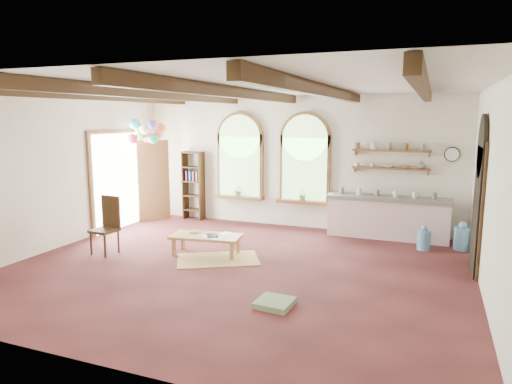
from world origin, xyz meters
The scene contains 27 objects.
floor centered at (0.00, 0.00, 0.00)m, with size 8.00×8.00×0.00m, color maroon.
ceiling_beams centered at (0.00, 0.00, 3.10)m, with size 6.20×6.80×0.18m, color #3B2713, non-canonical shape.
window_left centered at (-1.40, 3.43, 1.63)m, with size 1.30×0.28×2.20m.
window_right centered at (0.30, 3.43, 1.63)m, with size 1.30×0.28×2.20m.
left_doorway centered at (-3.95, 1.80, 1.15)m, with size 0.10×1.90×2.50m, color brown.
right_doorway centered at (3.95, 1.50, 1.10)m, with size 0.10×1.30×2.40m, color black.
kitchen_counter centered at (2.30, 3.20, 0.48)m, with size 2.68×0.62×0.94m.
wall_shelf_lower centered at (2.30, 3.38, 1.55)m, with size 1.70×0.24×0.04m, color brown.
wall_shelf_upper centered at (2.30, 3.38, 1.95)m, with size 1.70×0.24×0.04m, color brown.
wall_clock centered at (3.55, 3.45, 1.90)m, with size 0.32×0.32×0.04m, color black.
bookshelf centered at (-2.70, 3.32, 0.90)m, with size 0.53×0.32×1.80m.
coffee_table centered at (-0.90, 0.58, 0.35)m, with size 1.45×0.82×0.39m.
side_chair centered at (-2.80, -0.09, 0.33)m, with size 0.50×0.50×1.14m.
floor_mat centered at (-0.53, 0.35, 0.01)m, with size 1.53×0.94×0.02m, color tan.
floor_cushion centered at (1.18, -1.29, 0.04)m, with size 0.50×0.50×0.09m, color #708A5F.
water_jug_a centered at (3.10, 2.50, 0.22)m, with size 0.26×0.26×0.51m.
water_jug_b centered at (3.82, 2.77, 0.26)m, with size 0.31×0.31×0.59m.
balloon_cluster centered at (-3.40, 2.30, 2.35)m, with size 0.87×0.87×1.16m.
table_book centered at (-1.30, 0.70, 0.40)m, with size 0.18×0.26×0.02m, color olive.
tablet centered at (-0.78, 0.60, 0.40)m, with size 0.20×0.28×0.01m, color black.
potted_plant_left centered at (-1.40, 3.32, 0.85)m, with size 0.27×0.23×0.30m, color #598C4C.
potted_plant_right centered at (0.30, 3.32, 0.85)m, with size 0.27×0.23×0.30m, color #598C4C.
shelf_cup_a centered at (1.55, 3.38, 1.62)m, with size 0.12×0.10×0.10m, color white.
shelf_cup_b centered at (1.90, 3.38, 1.62)m, with size 0.10×0.10×0.09m, color beige.
shelf_bowl_a centered at (2.25, 3.38, 1.60)m, with size 0.22×0.22×0.05m, color beige.
shelf_bowl_b centered at (2.60, 3.38, 1.60)m, with size 0.20×0.20×0.06m, color #8C664C.
shelf_vase centered at (2.95, 3.38, 1.67)m, with size 0.18×0.18×0.19m, color slate.
Camera 1 is at (3.20, -7.18, 2.70)m, focal length 32.00 mm.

